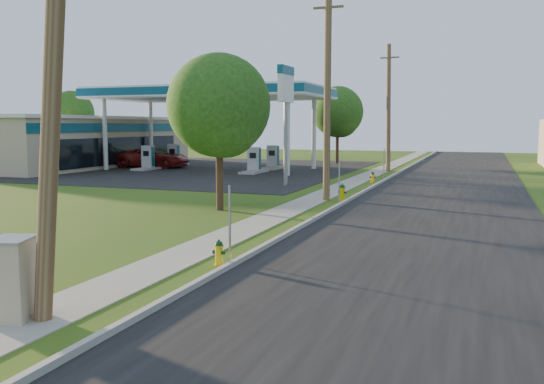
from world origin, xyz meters
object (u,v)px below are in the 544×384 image
(fuel_pump_nw, at_px, (148,161))
(fuel_pump_ne, at_px, (254,163))
(fuel_pump_se, at_px, (273,160))
(utility_pole_near, at_px, (53,48))
(utility_pole_mid, at_px, (327,93))
(tree_verge, at_px, (220,110))
(hydrant_mid, at_px, (342,193))
(tree_lot, at_px, (338,114))
(hydrant_far, at_px, (373,177))
(utility_pole_far, at_px, (389,108))
(utility_cabinet, at_px, (13,279))
(car_red, at_px, (154,158))
(tree_back, at_px, (72,115))
(price_pylon, at_px, (286,91))
(hydrant_near, at_px, (219,253))
(fuel_pump_sw, at_px, (174,158))

(fuel_pump_nw, relative_size, fuel_pump_ne, 1.00)
(fuel_pump_ne, height_order, fuel_pump_se, same)
(utility_pole_near, height_order, utility_pole_mid, utility_pole_mid)
(utility_pole_mid, distance_m, tree_verge, 5.70)
(fuel_pump_se, height_order, hydrant_mid, fuel_pump_se)
(fuel_pump_nw, relative_size, fuel_pump_se, 1.00)
(tree_lot, relative_size, hydrant_far, 10.10)
(hydrant_mid, bearing_deg, utility_pole_far, 92.48)
(utility_pole_near, relative_size, tree_lot, 1.35)
(tree_lot, bearing_deg, utility_cabinet, -83.94)
(utility_pole_mid, distance_m, utility_cabinet, 18.65)
(utility_pole_far, xyz_separation_m, fuel_pump_ne, (-8.90, -5.00, -4.08))
(utility_pole_mid, height_order, utility_cabinet, utility_pole_mid)
(fuel_pump_ne, distance_m, hydrant_mid, 16.28)
(tree_verge, bearing_deg, car_red, 128.05)
(utility_pole_near, height_order, fuel_pump_nw, utility_pole_near)
(tree_lot, xyz_separation_m, car_red, (-13.08, -10.13, -3.69))
(fuel_pump_nw, height_order, tree_verge, tree_verge)
(fuel_pump_ne, distance_m, tree_back, 27.55)
(fuel_pump_nw, relative_size, price_pylon, 0.47)
(fuel_pump_se, distance_m, tree_lot, 9.64)
(price_pylon, distance_m, tree_verge, 10.21)
(utility_pole_mid, bearing_deg, car_red, 141.06)
(tree_lot, bearing_deg, utility_pole_mid, -77.47)
(utility_pole_mid, relative_size, utility_cabinet, 6.49)
(utility_pole_far, xyz_separation_m, hydrant_mid, (0.78, -18.09, -4.40))
(utility_pole_far, relative_size, hydrant_near, 14.27)
(fuel_pump_nw, relative_size, hydrant_mid, 3.88)
(tree_verge, xyz_separation_m, hydrant_mid, (4.04, 4.52, -3.73))
(price_pylon, height_order, hydrant_far, price_pylon)
(fuel_pump_sw, bearing_deg, utility_pole_far, 3.20)
(fuel_pump_sw, bearing_deg, price_pylon, -39.40)
(hydrant_near, bearing_deg, price_pylon, 103.89)
(fuel_pump_ne, height_order, tree_verge, tree_verge)
(fuel_pump_se, xyz_separation_m, tree_verge, (5.64, -21.61, 3.41))
(tree_back, distance_m, car_red, 17.97)
(utility_pole_mid, height_order, hydrant_mid, utility_pole_mid)
(hydrant_mid, bearing_deg, hydrant_near, -90.28)
(utility_pole_mid, bearing_deg, hydrant_mid, -6.55)
(tree_back, relative_size, utility_cabinet, 4.70)
(utility_pole_near, distance_m, hydrant_near, 6.62)
(price_pylon, bearing_deg, fuel_pump_se, 113.50)
(fuel_pump_nw, height_order, hydrant_far, fuel_pump_nw)
(tree_verge, xyz_separation_m, utility_cabinet, (2.26, -13.53, -3.38))
(utility_pole_near, distance_m, fuel_pump_ne, 32.51)
(price_pylon, xyz_separation_m, tree_lot, (-1.71, 19.73, -0.92))
(hydrant_far, relative_size, utility_cabinet, 0.46)
(fuel_pump_ne, bearing_deg, tree_back, 156.52)
(tree_lot, bearing_deg, utility_pole_near, -82.61)
(hydrant_mid, xyz_separation_m, car_red, (-19.47, 15.19, 0.42))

